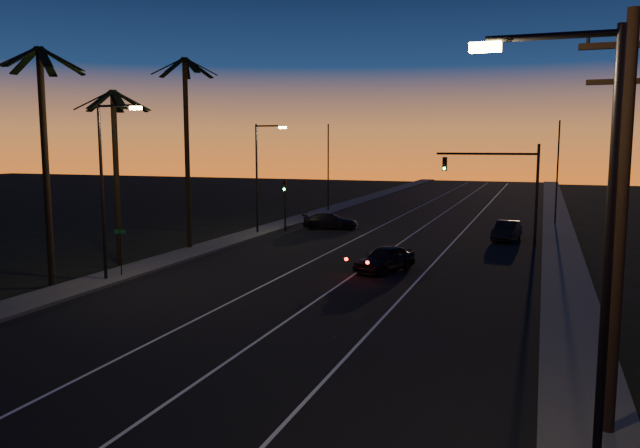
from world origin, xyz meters
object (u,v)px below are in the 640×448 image
at_px(signal_mast, 502,176).
at_px(lead_car, 385,259).
at_px(cross_car, 330,221).
at_px(right_car, 507,231).
at_px(utility_pole, 621,218).

height_order(signal_mast, lead_car, signal_mast).
distance_m(lead_car, cross_car, 17.49).
height_order(right_car, cross_car, right_car).
bearing_deg(lead_car, utility_pole, -60.54).
xyz_separation_m(signal_mast, right_car, (0.40, 1.16, -4.07)).
height_order(utility_pole, lead_car, utility_pole).
bearing_deg(lead_car, signal_mast, 67.28).
relative_size(utility_pole, right_car, 2.26).
height_order(lead_car, right_car, lead_car).
distance_m(utility_pole, right_car, 31.75).
height_order(signal_mast, cross_car, signal_mast).
relative_size(lead_car, right_car, 1.11).
bearing_deg(utility_pole, right_car, 97.43).
bearing_deg(right_car, lead_car, -112.43).
relative_size(utility_pole, signal_mast, 1.41).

